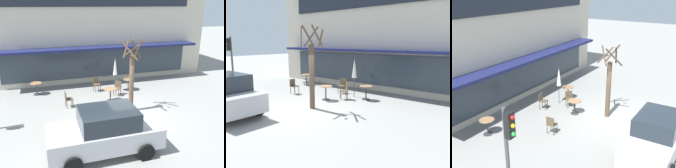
% 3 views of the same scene
% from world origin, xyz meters
% --- Properties ---
extents(ground_plane, '(80.00, 80.00, 0.00)m').
position_xyz_m(ground_plane, '(0.00, 0.00, 0.00)').
color(ground_plane, gray).
extents(building_facade, '(16.54, 9.10, 7.97)m').
position_xyz_m(building_facade, '(0.00, 9.97, 3.98)').
color(building_facade, beige).
rests_on(building_facade, ground).
extents(cafe_table_near_wall, '(0.70, 0.70, 0.76)m').
position_xyz_m(cafe_table_near_wall, '(-4.45, 4.55, 0.52)').
color(cafe_table_near_wall, '#333338').
rests_on(cafe_table_near_wall, ground).
extents(cafe_table_streetside, '(0.70, 0.70, 0.76)m').
position_xyz_m(cafe_table_streetside, '(-0.36, 2.22, 0.52)').
color(cafe_table_streetside, '#333338').
rests_on(cafe_table_streetside, ground).
extents(cafe_table_by_tree, '(0.70, 0.70, 0.76)m').
position_xyz_m(cafe_table_by_tree, '(1.27, 3.64, 0.52)').
color(cafe_table_by_tree, '#333338').
rests_on(cafe_table_by_tree, ground).
extents(patio_umbrella_green_folded, '(0.28, 0.28, 2.20)m').
position_xyz_m(patio_umbrella_green_folded, '(0.41, 3.74, 1.63)').
color(patio_umbrella_green_folded, '#4C4C51').
rests_on(patio_umbrella_green_folded, ground).
extents(cafe_chair_0, '(0.47, 0.47, 0.89)m').
position_xyz_m(cafe_chair_0, '(-0.74, 4.11, 0.53)').
color(cafe_chair_0, brown).
rests_on(cafe_chair_0, ground).
extents(cafe_chair_1, '(0.56, 0.56, 0.89)m').
position_xyz_m(cafe_chair_1, '(0.34, 3.00, 0.53)').
color(cafe_chair_1, brown).
rests_on(cafe_chair_1, ground).
extents(cafe_chair_2, '(0.43, 0.43, 0.89)m').
position_xyz_m(cafe_chair_2, '(-2.83, 2.06, 0.53)').
color(cafe_chair_2, brown).
rests_on(cafe_chair_2, ground).
extents(parked_sedan, '(4.20, 2.03, 1.76)m').
position_xyz_m(parked_sedan, '(-1.97, -2.50, 0.88)').
color(parked_sedan, '#B7B7BC').
rests_on(parked_sedan, ground).
extents(street_tree, '(1.33, 1.34, 3.83)m').
position_xyz_m(street_tree, '(0.28, 0.61, 1.81)').
color(street_tree, brown).
rests_on(street_tree, ground).
extents(traffic_light_pole, '(0.26, 0.44, 3.40)m').
position_xyz_m(traffic_light_pole, '(-7.24, 0.48, 2.30)').
color(traffic_light_pole, '#47474C').
rests_on(traffic_light_pole, ground).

